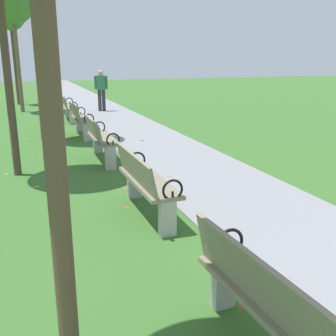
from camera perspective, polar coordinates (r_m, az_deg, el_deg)
The scene contains 10 objects.
paved_walkway at distance 17.31m, azimuth -9.79°, elevation 8.39°, with size 2.21×44.00×0.02m, color gray.
park_bench_2 at distance 2.97m, azimuth 14.82°, elevation -18.59°, with size 0.54×1.62×0.90m.
park_bench_3 at distance 5.45m, azimuth -3.33°, elevation -1.93°, with size 0.48×1.60×0.90m.
park_bench_4 at distance 8.48m, azimuth -9.66°, elevation 4.24°, with size 0.50×1.61×0.90m.
park_bench_5 at distance 11.28m, azimuth -12.42°, elevation 6.90°, with size 0.48×1.60×0.90m.
park_bench_6 at distance 14.19m, azimuth -14.13°, elevation 8.52°, with size 0.51×1.61×0.90m.
tree_4 at distance 17.19m, azimuth -21.52°, elevation 21.58°, with size 1.69×1.69×5.18m.
tree_5 at distance 19.98m, azimuth -21.69°, elevation 19.62°, with size 1.26×1.26×4.65m.
pedestrian_walking at distance 16.42m, azimuth -9.57°, elevation 11.24°, with size 0.52×0.27×1.62m.
scattered_leaves at distance 7.89m, azimuth -10.28°, elevation -0.20°, with size 3.40×17.63×0.02m.
Camera 1 is at (-1.99, 1.10, 2.13)m, focal length 42.44 mm.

